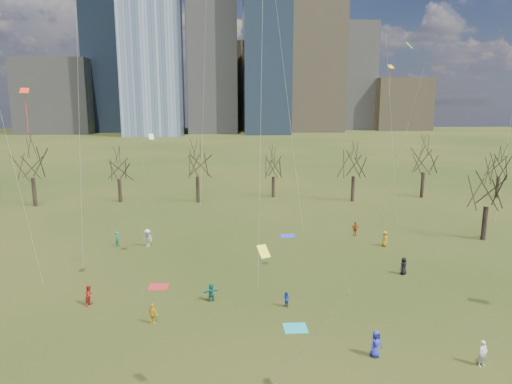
{
  "coord_description": "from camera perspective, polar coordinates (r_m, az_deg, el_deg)",
  "views": [
    {
      "loc": [
        -2.92,
        -29.26,
        15.14
      ],
      "look_at": [
        0.0,
        12.0,
        7.0
      ],
      "focal_mm": 32.0,
      "sensor_mm": 36.0,
      "label": 1
    }
  ],
  "objects": [
    {
      "name": "ground",
      "position": [
        33.07,
        1.53,
        -16.12
      ],
      "size": [
        500.0,
        500.0,
        0.0
      ],
      "primitive_type": "plane",
      "color": "black",
      "rests_on": "ground"
    },
    {
      "name": "downtown_skyline",
      "position": [
        241.09,
        -4.09,
        16.79
      ],
      "size": [
        212.5,
        78.0,
        118.0
      ],
      "color": "slate",
      "rests_on": "ground"
    },
    {
      "name": "bare_tree_row",
      "position": [
        67.15,
        -1.6,
        3.41
      ],
      "size": [
        113.04,
        29.8,
        9.5
      ],
      "color": "black",
      "rests_on": "ground"
    },
    {
      "name": "blanket_teal",
      "position": [
        32.57,
        4.95,
        -16.59
      ],
      "size": [
        1.6,
        1.5,
        0.03
      ],
      "primitive_type": "cube",
      "color": "teal",
      "rests_on": "ground"
    },
    {
      "name": "blanket_navy",
      "position": [
        52.99,
        3.96,
        -5.48
      ],
      "size": [
        1.6,
        1.5,
        0.03
      ],
      "primitive_type": "cube",
      "color": "#2641B1",
      "rests_on": "ground"
    },
    {
      "name": "blanket_crimson",
      "position": [
        39.72,
        -12.11,
        -11.51
      ],
      "size": [
        1.6,
        1.5,
        0.03
      ],
      "primitive_type": "cube",
      "color": "#B12323",
      "rests_on": "ground"
    },
    {
      "name": "person_0",
      "position": [
        29.85,
        14.75,
        -17.89
      ],
      "size": [
        0.96,
        0.79,
        1.68
      ],
      "primitive_type": "imported",
      "rotation": [
        0.0,
        0.0,
        0.37
      ],
      "color": "#282CAE",
      "rests_on": "ground"
    },
    {
      "name": "person_1",
      "position": [
        31.07,
        26.5,
        -17.62
      ],
      "size": [
        0.68,
        0.56,
        1.6
      ],
      "primitive_type": "imported",
      "rotation": [
        0.0,
        0.0,
        0.35
      ],
      "color": "silver",
      "rests_on": "ground"
    },
    {
      "name": "person_2",
      "position": [
        37.56,
        -20.08,
        -12.02
      ],
      "size": [
        0.8,
        0.92,
        1.61
      ],
      "primitive_type": "imported",
      "rotation": [
        0.0,
        0.0,
        1.29
      ],
      "color": "red",
      "rests_on": "ground"
    },
    {
      "name": "person_4",
      "position": [
        33.43,
        -12.76,
        -14.65
      ],
      "size": [
        0.93,
        0.82,
        1.51
      ],
      "primitive_type": "imported",
      "rotation": [
        0.0,
        0.0,
        2.51
      ],
      "color": "yellow",
      "rests_on": "ground"
    },
    {
      "name": "person_5",
      "position": [
        36.27,
        -5.63,
        -12.37
      ],
      "size": [
        1.38,
        0.86,
        1.42
      ],
      "primitive_type": "imported",
      "rotation": [
        0.0,
        0.0,
        3.5
      ],
      "color": "#197467",
      "rests_on": "ground"
    },
    {
      "name": "person_6",
      "position": [
        43.28,
        17.98,
        -8.79
      ],
      "size": [
        0.93,
        0.84,
        1.6
      ],
      "primitive_type": "imported",
      "rotation": [
        0.0,
        0.0,
        3.7
      ],
      "color": "black",
      "rests_on": "ground"
    },
    {
      "name": "person_8",
      "position": [
        35.18,
        3.79,
        -13.28
      ],
      "size": [
        0.71,
        0.76,
        1.24
      ],
      "primitive_type": "imported",
      "rotation": [
        0.0,
        0.0,
        5.25
      ],
      "color": "#2849B0",
      "rests_on": "ground"
    },
    {
      "name": "person_9",
      "position": [
        50.17,
        -13.41,
        -5.61
      ],
      "size": [
        1.42,
        1.25,
        1.9
      ],
      "primitive_type": "imported",
      "rotation": [
        0.0,
        0.0,
        5.73
      ],
      "color": "beige",
      "rests_on": "ground"
    },
    {
      "name": "person_10",
      "position": [
        54.05,
        12.28,
        -4.48
      ],
      "size": [
        1.05,
        0.71,
        1.66
      ],
      "primitive_type": "imported",
      "rotation": [
        0.0,
        0.0,
        0.34
      ],
      "color": "#A04116",
      "rests_on": "ground"
    },
    {
      "name": "person_12",
      "position": [
        50.81,
        15.81,
        -5.65
      ],
      "size": [
        0.63,
        0.88,
        1.68
      ],
      "primitive_type": "imported",
      "rotation": [
        0.0,
        0.0,
        1.7
      ],
      "color": "orange",
      "rests_on": "ground"
    },
    {
      "name": "person_13",
      "position": [
        50.84,
        -16.94,
        -5.69
      ],
      "size": [
        0.52,
        0.69,
        1.7
      ],
      "primitive_type": "imported",
      "rotation": [
        0.0,
        0.0,
        1.76
      ],
      "color": "#1B7D5A",
      "rests_on": "ground"
    },
    {
      "name": "kites_airborne",
      "position": [
        41.59,
        6.8,
        9.85
      ],
      "size": [
        57.0,
        46.46,
        35.15
      ],
      "color": "#FF3615",
      "rests_on": "ground"
    }
  ]
}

